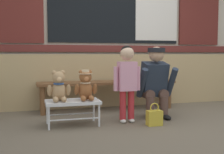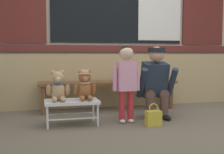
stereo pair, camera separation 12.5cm
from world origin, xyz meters
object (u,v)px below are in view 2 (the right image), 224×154
(child_standing, at_px, (126,75))
(adult_crouching, at_px, (156,82))
(teddy_bear_plain, at_px, (58,87))
(wooden_bench_long, at_px, (109,86))
(handbag_on_ground, at_px, (153,118))
(teddy_bear_with_hat, at_px, (85,86))
(small_display_bench, at_px, (72,103))

(child_standing, height_order, adult_crouching, child_standing)
(teddy_bear_plain, bearing_deg, wooden_bench_long, 45.24)
(adult_crouching, bearing_deg, teddy_bear_plain, -174.41)
(child_standing, distance_m, handbag_on_ground, 0.61)
(teddy_bear_plain, bearing_deg, teddy_bear_with_hat, 0.13)
(teddy_bear_with_hat, relative_size, child_standing, 0.38)
(wooden_bench_long, xyz_separation_m, adult_crouching, (0.48, -0.69, 0.11))
(wooden_bench_long, relative_size, small_display_bench, 3.28)
(wooden_bench_long, relative_size, handbag_on_ground, 7.72)
(adult_crouching, distance_m, handbag_on_ground, 0.59)
(wooden_bench_long, height_order, teddy_bear_plain, teddy_bear_plain)
(teddy_bear_plain, bearing_deg, adult_crouching, 5.59)
(teddy_bear_with_hat, height_order, handbag_on_ground, teddy_bear_with_hat)
(small_display_bench, height_order, teddy_bear_with_hat, teddy_bear_with_hat)
(teddy_bear_plain, distance_m, teddy_bear_with_hat, 0.32)
(small_display_bench, xyz_separation_m, handbag_on_ground, (0.94, -0.28, -0.17))
(wooden_bench_long, height_order, small_display_bench, wooden_bench_long)
(wooden_bench_long, relative_size, child_standing, 2.19)
(small_display_bench, relative_size, child_standing, 0.67)
(child_standing, xyz_separation_m, adult_crouching, (0.46, 0.17, -0.11))
(wooden_bench_long, xyz_separation_m, child_standing, (0.02, -0.85, 0.22))
(child_standing, height_order, handbag_on_ground, child_standing)
(child_standing, xyz_separation_m, handbag_on_ground, (0.27, -0.24, -0.50))
(wooden_bench_long, distance_m, small_display_bench, 1.05)
(teddy_bear_with_hat, bearing_deg, small_display_bench, -179.23)
(small_display_bench, height_order, handbag_on_ground, small_display_bench)
(teddy_bear_with_hat, bearing_deg, child_standing, -4.59)
(wooden_bench_long, relative_size, adult_crouching, 2.21)
(teddy_bear_plain, xyz_separation_m, handbag_on_ground, (1.10, -0.28, -0.37))
(adult_crouching, bearing_deg, teddy_bear_with_hat, -172.62)
(teddy_bear_plain, height_order, adult_crouching, adult_crouching)
(teddy_bear_plain, bearing_deg, child_standing, -2.78)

